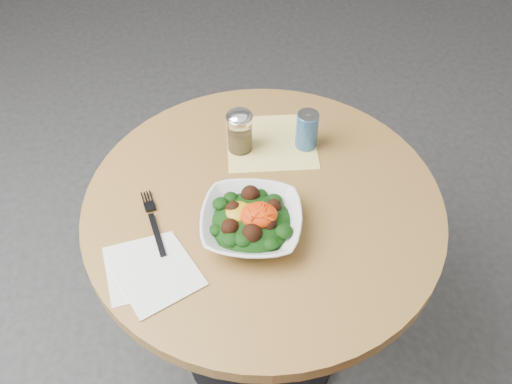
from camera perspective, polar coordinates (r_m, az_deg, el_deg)
ground at (r=2.05m, az=0.53°, el=-14.80°), size 6.00×6.00×0.00m
table at (r=1.57m, az=0.67°, el=-5.70°), size 0.90×0.90×0.75m
cloth_napkin at (r=1.56m, az=1.55°, el=4.97°), size 0.26×0.24×0.00m
paper_napkins at (r=1.31m, az=-10.48°, el=-7.81°), size 0.23×0.23×0.00m
salad_bowl at (r=1.34m, az=-0.46°, el=-3.01°), size 0.29×0.29×0.09m
fork at (r=1.40m, az=-10.24°, el=-2.80°), size 0.05×0.21×0.00m
spice_shaker at (r=1.51m, az=-1.64°, el=6.11°), size 0.07×0.07×0.13m
beverage_can at (r=1.53m, az=5.11°, el=6.17°), size 0.06×0.06×0.11m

